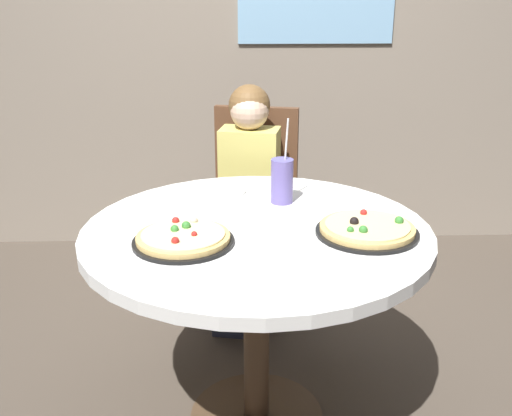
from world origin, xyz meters
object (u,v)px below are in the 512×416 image
diner_child (247,220)px  pizza_cheese (367,229)px  soda_cup (282,181)px  chair_wooden (253,197)px  plate_small (222,191)px  dining_table (257,258)px  pizza_veggie (183,238)px

diner_child → pizza_cheese: size_ratio=3.34×
diner_child → soda_cup: bearing=-77.1°
chair_wooden → plate_small: 0.62m
diner_child → pizza_cheese: 0.93m
dining_table → pizza_cheese: size_ratio=3.49×
dining_table → diner_child: size_ratio=1.05×
dining_table → soda_cup: 0.32m
pizza_veggie → plate_small: (0.11, 0.48, -0.01)m
pizza_veggie → plate_small: pizza_veggie is taller
chair_wooden → soda_cup: (0.08, -0.68, 0.30)m
pizza_veggie → chair_wooden: bearing=76.8°
soda_cup → diner_child: bearing=102.9°
diner_child → pizza_cheese: (0.36, -0.81, 0.28)m
dining_table → pizza_cheese: bearing=-10.9°
dining_table → chair_wooden: (0.02, 0.93, -0.11)m
chair_wooden → diner_child: diner_child is taller
pizza_veggie → soda_cup: (0.33, 0.36, 0.06)m
chair_wooden → plate_small: size_ratio=5.28×
pizza_veggie → pizza_cheese: bearing=5.0°
pizza_cheese → plate_small: (-0.46, 0.43, -0.01)m
plate_small → pizza_cheese: bearing=-42.6°
plate_small → diner_child: bearing=75.2°
pizza_cheese → plate_small: 0.63m
dining_table → soda_cup: bearing=67.6°
dining_table → diner_child: diner_child is taller
dining_table → chair_wooden: size_ratio=1.19×
pizza_veggie → soda_cup: size_ratio=1.01×
chair_wooden → pizza_cheese: bearing=-71.8°
chair_wooden → pizza_veggie: bearing=-103.2°
soda_cup → plate_small: bearing=151.9°
chair_wooden → pizza_veggie: 1.10m
diner_child → soda_cup: (0.12, -0.50, 0.35)m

